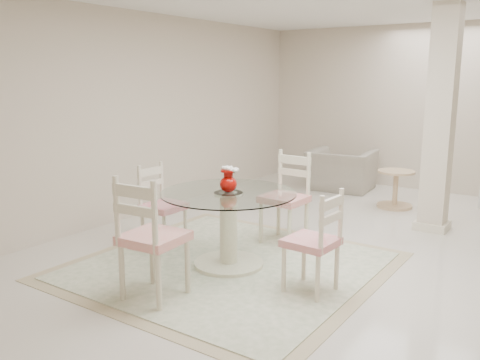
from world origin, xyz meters
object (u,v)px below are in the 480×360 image
Objects in this scene: dining_table at (229,229)px; side_table at (395,190)px; dining_chair_north at (288,191)px; dining_chair_south at (148,230)px; dining_chair_east at (318,235)px; column at (440,120)px; dining_chair_west at (159,199)px; red_vase at (228,180)px; recliner_taupe at (341,170)px.

dining_table is 3.32m from side_table.
dining_chair_south reaches higher than dining_chair_north.
dining_chair_south is at bearing -45.97° from dining_chair_east.
dining_chair_south reaches higher than dining_table.
column reaches higher than dining_chair_north.
dining_chair_east reaches higher than dining_chair_west.
red_vase is (-1.35, -2.46, -0.47)m from column.
column is at bearing 137.07° from recliner_taupe.
dining_table is 0.50m from red_vase.
red_vase is at bearing -93.14° from dining_chair_north.
dining_chair_south reaches higher than recliner_taupe.
dining_table is 1.30× the size of recliner_taupe.
dining_chair_east reaches higher than red_vase.
dining_chair_east is (-0.33, -2.56, -0.81)m from column.
dining_table is 3.95m from recliner_taupe.
dining_chair_west is 1.45m from dining_chair_south.
red_vase is 3.98m from recliner_taupe.
dining_chair_east reaches higher than dining_table.
dining_chair_south is (-0.08, -1.03, -0.25)m from red_vase.
column is 2.70m from dining_chair_east.
dining_chair_east is 1.01× the size of dining_chair_west.
column is at bearing 61.37° from dining_table.
dining_chair_north is 1.44m from dining_chair_west.
dining_chair_west is at bearing 174.89° from dining_table.
dining_chair_west is (-2.36, -2.37, -0.82)m from column.
red_vase reaches higher than recliner_taupe.
dining_chair_south reaches higher than red_vase.
dining_table is at bearing -118.63° from column.
recliner_taupe is at bearing 97.36° from red_vase.
dining_chair_west is at bearing 77.63° from recliner_taupe.
dining_chair_west is 0.85× the size of dining_chair_south.
side_table is (-0.39, 3.35, -0.29)m from dining_chair_east.
recliner_taupe is (-0.51, 3.91, -0.55)m from red_vase.
dining_chair_south is (-0.08, -1.02, 0.24)m from dining_table.
dining_chair_west reaches higher than dining_table.
column is at bearing -116.60° from dining_chair_south.
red_vase is at bearing 92.54° from recliner_taupe.
side_table is at bearing 79.24° from dining_table.
dining_chair_north is at bearing 84.88° from dining_table.
recliner_taupe is at bearing 103.63° from dining_chair_north.
recliner_taupe is at bearing -155.57° from dining_chair_east.
dining_chair_north is 2.05m from dining_chair_south.
dining_chair_east is (1.01, -0.09, 0.15)m from dining_table.
column is at bearing -47.57° from side_table.
dining_chair_south is 1.17× the size of recliner_taupe.
dining_chair_south is at bearing 90.06° from recliner_taupe.
side_table is at bearing -103.64° from dining_chair_south.
dining_chair_east is at bearing -5.26° from dining_table.
red_vase is 1.06m from dining_chair_south.
red_vase is at bearing -91.73° from dining_chair_east.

